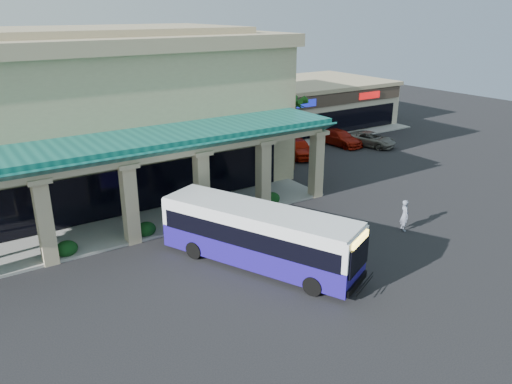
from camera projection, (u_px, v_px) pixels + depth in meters
ground at (293, 243)px, 28.36m from camera, size 110.00×110.00×0.00m
main_building at (63, 114)px, 34.72m from camera, size 30.80×14.80×11.35m
arcade at (111, 189)px, 28.51m from camera, size 30.00×6.20×5.70m
strip_mall at (290, 105)px, 55.62m from camera, size 22.50×12.50×4.90m
palm_0 at (294, 130)px, 40.23m from camera, size 2.40×2.40×6.60m
palm_1 at (282, 127)px, 43.23m from camera, size 2.40×2.40×5.80m
broadleaf_tree at (232, 125)px, 46.26m from camera, size 2.60×2.60×4.81m
transit_bus at (258, 237)px, 25.45m from camera, size 7.03×11.28×3.13m
pedestrian at (405, 215)px, 29.72m from camera, size 0.72×0.83×1.93m
car_silver at (298, 148)px, 44.71m from camera, size 3.33×5.25×1.66m
car_red at (339, 138)px, 48.53m from camera, size 2.51×5.23×1.47m
car_gray at (371, 139)px, 48.21m from camera, size 3.65×5.40×1.37m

